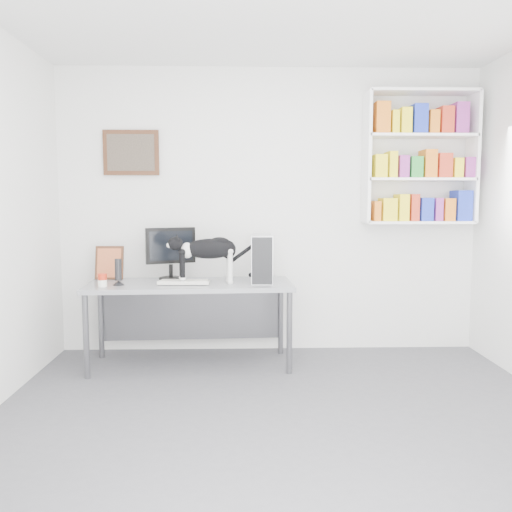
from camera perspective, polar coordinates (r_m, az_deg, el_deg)
name	(u,v)px	position (r m, az deg, el deg)	size (l,w,h in m)	color
room	(287,219)	(3.23, 3.30, 3.96)	(4.01, 4.01, 2.70)	#535257
bookshelf	(420,158)	(5.35, 16.87, 9.87)	(1.03, 0.28, 1.24)	white
wall_art	(131,153)	(5.30, -13.01, 10.55)	(0.52, 0.04, 0.42)	#4F2D19
desk	(191,324)	(4.84, -6.90, -7.13)	(1.77, 0.69, 0.74)	gray
monitor	(171,253)	(4.96, -8.97, 0.31)	(0.45, 0.22, 0.48)	black
keyboard	(184,282)	(4.70, -7.58, -2.75)	(0.44, 0.17, 0.03)	beige
pc_tower	(261,258)	(4.79, 0.57, -0.24)	(0.18, 0.41, 0.41)	silver
speaker	(118,271)	(4.73, -14.30, -1.59)	(0.10, 0.10, 0.24)	black
leaning_print	(109,262)	(5.09, -15.18, -0.63)	(0.25, 0.10, 0.32)	#4F2D19
soup_can	(102,280)	(4.70, -15.86, -2.46)	(0.07, 0.07, 0.11)	red
cat	(208,260)	(4.67, -5.09, -0.44)	(0.66, 0.18, 0.41)	black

